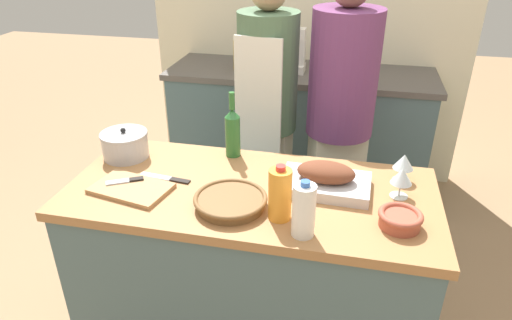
{
  "coord_description": "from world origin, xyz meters",
  "views": [
    {
      "loc": [
        0.37,
        -1.55,
        1.85
      ],
      "look_at": [
        0.0,
        0.1,
        0.96
      ],
      "focal_mm": 32.0,
      "sensor_mm": 36.0,
      "label": 1
    }
  ],
  "objects_px": {
    "person_cook_guest": "(340,112)",
    "stock_pot": "(125,145)",
    "juice_jug": "(280,194)",
    "condiment_bottle_extra": "(237,55)",
    "condiment_bottle_short": "(261,62)",
    "person_cook_aproned": "(267,109)",
    "cutting_board": "(131,188)",
    "milk_jug": "(304,210)",
    "wicker_basket": "(231,201)",
    "knife_paring": "(126,181)",
    "wine_glass_right": "(404,162)",
    "stand_mixer": "(292,54)",
    "wine_glass_left": "(402,177)",
    "roasting_pan": "(325,179)",
    "knife_chef": "(167,178)",
    "wine_bottle_green": "(233,131)",
    "condiment_bottle_tall": "(249,56)",
    "mixing_bowl": "(400,219)"
  },
  "relations": [
    {
      "from": "wine_glass_left",
      "to": "person_cook_guest",
      "type": "distance_m",
      "value": 0.81
    },
    {
      "from": "stock_pot",
      "to": "juice_jug",
      "type": "bearing_deg",
      "value": -23.16
    },
    {
      "from": "knife_paring",
      "to": "person_cook_aproned",
      "type": "distance_m",
      "value": 1.01
    },
    {
      "from": "wine_glass_left",
      "to": "person_cook_guest",
      "type": "height_order",
      "value": "person_cook_guest"
    },
    {
      "from": "wicker_basket",
      "to": "condiment_bottle_short",
      "type": "relative_size",
      "value": 1.5
    },
    {
      "from": "person_cook_aproned",
      "to": "cutting_board",
      "type": "bearing_deg",
      "value": -103.52
    },
    {
      "from": "milk_jug",
      "to": "wine_glass_left",
      "type": "distance_m",
      "value": 0.47
    },
    {
      "from": "mixing_bowl",
      "to": "person_cook_guest",
      "type": "xyz_separation_m",
      "value": [
        -0.27,
        0.97,
        0.0
      ]
    },
    {
      "from": "roasting_pan",
      "to": "knife_chef",
      "type": "relative_size",
      "value": 1.59
    },
    {
      "from": "cutting_board",
      "to": "mixing_bowl",
      "type": "bearing_deg",
      "value": -1.13
    },
    {
      "from": "wine_glass_right",
      "to": "stand_mixer",
      "type": "bearing_deg",
      "value": 116.79
    },
    {
      "from": "stock_pot",
      "to": "condiment_bottle_extra",
      "type": "distance_m",
      "value": 1.34
    },
    {
      "from": "stock_pot",
      "to": "mixing_bowl",
      "type": "distance_m",
      "value": 1.24
    },
    {
      "from": "milk_jug",
      "to": "condiment_bottle_short",
      "type": "height_order",
      "value": "condiment_bottle_short"
    },
    {
      "from": "condiment_bottle_short",
      "to": "stock_pot",
      "type": "bearing_deg",
      "value": -106.99
    },
    {
      "from": "knife_chef",
      "to": "person_cook_aproned",
      "type": "bearing_deg",
      "value": 72.33
    },
    {
      "from": "wicker_basket",
      "to": "juice_jug",
      "type": "distance_m",
      "value": 0.21
    },
    {
      "from": "mixing_bowl",
      "to": "wine_bottle_green",
      "type": "relative_size",
      "value": 0.51
    },
    {
      "from": "milk_jug",
      "to": "mixing_bowl",
      "type": "bearing_deg",
      "value": 19.94
    },
    {
      "from": "milk_jug",
      "to": "wine_bottle_green",
      "type": "bearing_deg",
      "value": 126.36
    },
    {
      "from": "condiment_bottle_short",
      "to": "wicker_basket",
      "type": "bearing_deg",
      "value": -82.39
    },
    {
      "from": "milk_jug",
      "to": "cutting_board",
      "type": "bearing_deg",
      "value": 168.86
    },
    {
      "from": "wine_glass_left",
      "to": "cutting_board",
      "type": "bearing_deg",
      "value": -170.02
    },
    {
      "from": "wicker_basket",
      "to": "knife_chef",
      "type": "relative_size",
      "value": 1.22
    },
    {
      "from": "person_cook_aproned",
      "to": "stock_pot",
      "type": "bearing_deg",
      "value": -120.11
    },
    {
      "from": "wine_glass_right",
      "to": "knife_chef",
      "type": "relative_size",
      "value": 0.53
    },
    {
      "from": "wine_glass_right",
      "to": "condiment_bottle_extra",
      "type": "distance_m",
      "value": 1.66
    },
    {
      "from": "knife_chef",
      "to": "condiment_bottle_short",
      "type": "height_order",
      "value": "condiment_bottle_short"
    },
    {
      "from": "roasting_pan",
      "to": "condiment_bottle_extra",
      "type": "bearing_deg",
      "value": 117.43
    },
    {
      "from": "condiment_bottle_extra",
      "to": "condiment_bottle_short",
      "type": "bearing_deg",
      "value": -26.35
    },
    {
      "from": "stock_pot",
      "to": "wine_glass_right",
      "type": "bearing_deg",
      "value": 2.04
    },
    {
      "from": "stand_mixer",
      "to": "person_cook_aproned",
      "type": "height_order",
      "value": "person_cook_aproned"
    },
    {
      "from": "juice_jug",
      "to": "knife_paring",
      "type": "xyz_separation_m",
      "value": [
        -0.66,
        0.09,
        -0.08
      ]
    },
    {
      "from": "juice_jug",
      "to": "wine_glass_left",
      "type": "relative_size",
      "value": 1.72
    },
    {
      "from": "condiment_bottle_extra",
      "to": "roasting_pan",
      "type": "bearing_deg",
      "value": -62.57
    },
    {
      "from": "cutting_board",
      "to": "person_cook_guest",
      "type": "bearing_deg",
      "value": 50.5
    },
    {
      "from": "stock_pot",
      "to": "condiment_bottle_tall",
      "type": "height_order",
      "value": "condiment_bottle_tall"
    },
    {
      "from": "roasting_pan",
      "to": "knife_paring",
      "type": "height_order",
      "value": "roasting_pan"
    },
    {
      "from": "cutting_board",
      "to": "knife_paring",
      "type": "xyz_separation_m",
      "value": [
        -0.04,
        0.03,
        0.01
      ]
    },
    {
      "from": "cutting_board",
      "to": "condiment_bottle_extra",
      "type": "relative_size",
      "value": 1.54
    },
    {
      "from": "condiment_bottle_short",
      "to": "person_cook_guest",
      "type": "bearing_deg",
      "value": -44.96
    },
    {
      "from": "wine_bottle_green",
      "to": "roasting_pan",
      "type": "bearing_deg",
      "value": -25.77
    },
    {
      "from": "stock_pot",
      "to": "mixing_bowl",
      "type": "xyz_separation_m",
      "value": [
        1.2,
        -0.29,
        -0.03
      ]
    },
    {
      "from": "roasting_pan",
      "to": "wine_glass_right",
      "type": "xyz_separation_m",
      "value": [
        0.31,
        0.14,
        0.04
      ]
    },
    {
      "from": "person_cook_guest",
      "to": "stock_pot",
      "type": "bearing_deg",
      "value": -164.08
    },
    {
      "from": "roasting_pan",
      "to": "stand_mixer",
      "type": "height_order",
      "value": "stand_mixer"
    },
    {
      "from": "person_cook_aproned",
      "to": "knife_paring",
      "type": "bearing_deg",
      "value": -106.18
    },
    {
      "from": "wicker_basket",
      "to": "knife_chef",
      "type": "xyz_separation_m",
      "value": [
        -0.32,
        0.14,
        -0.02
      ]
    },
    {
      "from": "juice_jug",
      "to": "condiment_bottle_extra",
      "type": "relative_size",
      "value": 0.99
    },
    {
      "from": "wicker_basket",
      "to": "knife_paring",
      "type": "relative_size",
      "value": 1.93
    }
  ]
}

